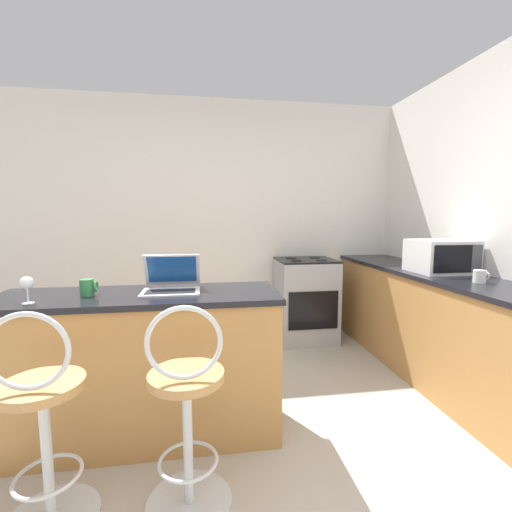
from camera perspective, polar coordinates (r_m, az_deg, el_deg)
wall_back at (r=3.84m, az=-8.20°, el=5.89°), size 12.00×0.06×2.60m
breakfast_bar at (r=2.28m, az=-18.58°, el=-16.90°), size 1.66×0.55×0.89m
counter_right at (r=3.14m, az=29.23°, el=-10.84°), size 0.58×2.95×0.89m
bar_stool_near at (r=1.85m, az=-31.98°, el=-23.08°), size 0.40×0.40×0.98m
bar_stool_far at (r=1.72m, az=-11.43°, el=-24.55°), size 0.40×0.40×0.98m
laptop at (r=2.17m, az=-13.90°, el=-4.17°), size 0.34×0.30×0.22m
microwave at (r=3.17m, az=28.46°, el=-0.01°), size 0.45×0.38×0.27m
stove_range at (r=3.78m, az=8.23°, el=-7.21°), size 0.61×0.56×0.90m
mug_green at (r=2.20m, az=-26.27°, el=-4.70°), size 0.09×0.08×0.10m
mug_white at (r=2.81m, az=33.26°, el=-2.86°), size 0.10×0.08×0.09m
wine_glass_short at (r=2.14m, az=-33.88°, el=-3.88°), size 0.07×0.07×0.15m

